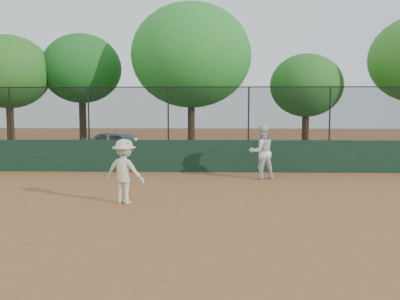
{
  "coord_description": "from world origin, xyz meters",
  "views": [
    {
      "loc": [
        1.17,
        -10.64,
        2.45
      ],
      "look_at": [
        0.8,
        2.2,
        1.2
      ],
      "focal_mm": 40.0,
      "sensor_mm": 36.0,
      "label": 1
    }
  ],
  "objects_px": {
    "tree_2": "(191,56)",
    "tree_0": "(8,72)",
    "parked_car": "(122,146)",
    "tree_3": "(306,86)",
    "player_second": "(262,152)",
    "tree_1": "(81,69)",
    "player_main": "(124,171)"
  },
  "relations": [
    {
      "from": "parked_car",
      "to": "tree_3",
      "type": "xyz_separation_m",
      "value": [
        8.86,
        2.88,
        2.82
      ]
    },
    {
      "from": "tree_2",
      "to": "tree_3",
      "type": "distance_m",
      "value": 6.08
    },
    {
      "from": "parked_car",
      "to": "tree_1",
      "type": "distance_m",
      "value": 5.32
    },
    {
      "from": "tree_3",
      "to": "parked_car",
      "type": "bearing_deg",
      "value": -161.97
    },
    {
      "from": "player_second",
      "to": "tree_2",
      "type": "xyz_separation_m",
      "value": [
        -2.71,
        6.61,
        3.98
      ]
    },
    {
      "from": "parked_car",
      "to": "player_main",
      "type": "xyz_separation_m",
      "value": [
        1.89,
        -8.93,
        0.13
      ]
    },
    {
      "from": "parked_car",
      "to": "tree_3",
      "type": "bearing_deg",
      "value": -52.26
    },
    {
      "from": "player_second",
      "to": "tree_2",
      "type": "bearing_deg",
      "value": -86.18
    },
    {
      "from": "player_second",
      "to": "tree_1",
      "type": "xyz_separation_m",
      "value": [
        -8.39,
        7.77,
        3.45
      ]
    },
    {
      "from": "tree_2",
      "to": "tree_3",
      "type": "xyz_separation_m",
      "value": [
        5.79,
        1.22,
        -1.39
      ]
    },
    {
      "from": "player_second",
      "to": "tree_0",
      "type": "height_order",
      "value": "tree_0"
    },
    {
      "from": "player_second",
      "to": "tree_3",
      "type": "bearing_deg",
      "value": -129.94
    },
    {
      "from": "player_main",
      "to": "tree_3",
      "type": "height_order",
      "value": "tree_3"
    },
    {
      "from": "tree_1",
      "to": "tree_2",
      "type": "distance_m",
      "value": 5.81
    },
    {
      "from": "player_second",
      "to": "tree_2",
      "type": "distance_m",
      "value": 8.18
    },
    {
      "from": "tree_0",
      "to": "tree_1",
      "type": "distance_m",
      "value": 3.48
    },
    {
      "from": "parked_car",
      "to": "tree_1",
      "type": "bearing_deg",
      "value": 62.48
    },
    {
      "from": "player_second",
      "to": "tree_2",
      "type": "relative_size",
      "value": 0.25
    },
    {
      "from": "tree_1",
      "to": "player_second",
      "type": "bearing_deg",
      "value": -42.8
    },
    {
      "from": "tree_0",
      "to": "tree_1",
      "type": "bearing_deg",
      "value": 18.0
    },
    {
      "from": "tree_1",
      "to": "tree_2",
      "type": "xyz_separation_m",
      "value": [
        5.67,
        -1.15,
        0.52
      ]
    },
    {
      "from": "tree_0",
      "to": "parked_car",
      "type": "bearing_deg",
      "value": -16.42
    },
    {
      "from": "tree_3",
      "to": "tree_2",
      "type": "bearing_deg",
      "value": -168.1
    },
    {
      "from": "player_main",
      "to": "tree_0",
      "type": "bearing_deg",
      "value": 126.15
    },
    {
      "from": "player_second",
      "to": "tree_3",
      "type": "xyz_separation_m",
      "value": [
        3.08,
        7.84,
        2.59
      ]
    },
    {
      "from": "tree_0",
      "to": "player_main",
      "type": "bearing_deg",
      "value": -53.85
    },
    {
      "from": "tree_0",
      "to": "tree_3",
      "type": "height_order",
      "value": "tree_0"
    },
    {
      "from": "tree_2",
      "to": "tree_0",
      "type": "bearing_deg",
      "value": 179.51
    },
    {
      "from": "parked_car",
      "to": "player_second",
      "type": "distance_m",
      "value": 7.62
    },
    {
      "from": "tree_0",
      "to": "player_second",
      "type": "bearing_deg",
      "value": -29.78
    },
    {
      "from": "tree_1",
      "to": "tree_2",
      "type": "relative_size",
      "value": 0.83
    },
    {
      "from": "tree_2",
      "to": "player_second",
      "type": "bearing_deg",
      "value": -67.7
    }
  ]
}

